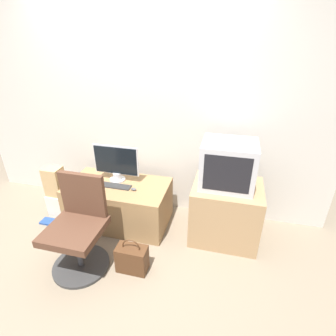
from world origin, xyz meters
The scene contains 13 objects.
ground_plane centered at (0.00, 0.00, 0.00)m, with size 12.00×12.00×0.00m, color #7F705B.
wall_back centered at (0.00, 1.32, 1.30)m, with size 4.40×0.05×2.60m.
desk centered at (-0.15, 0.85, 0.25)m, with size 1.14×0.63×0.51m.
side_stand centered at (1.07, 0.88, 0.32)m, with size 0.71×0.57×0.64m.
main_monitor centered at (-0.19, 0.95, 0.72)m, with size 0.53×0.18×0.43m.
keyboard centered at (-0.17, 0.80, 0.51)m, with size 0.38×0.10×0.01m.
mouse centered at (0.07, 0.77, 0.52)m, with size 0.06×0.03×0.03m.
crt_tv centered at (1.04, 0.90, 0.88)m, with size 0.53×0.43×0.47m.
office_chair centered at (-0.24, 0.15, 0.40)m, with size 0.54×0.54×0.91m.
cardboard_box_lower centered at (-0.95, 0.80, 0.14)m, with size 0.22×0.20×0.28m.
cardboard_box_upper centered at (-0.95, 0.80, 0.46)m, with size 0.20×0.17×0.36m.
handbag centered at (0.26, 0.18, 0.14)m, with size 0.29×0.16×0.37m.
book centered at (-0.98, 0.60, 0.01)m, with size 0.19×0.12×0.02m.
Camera 1 is at (1.03, -1.49, 2.02)m, focal length 28.00 mm.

